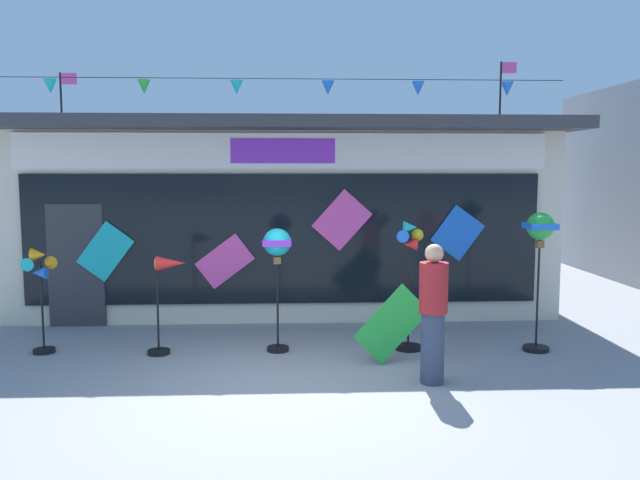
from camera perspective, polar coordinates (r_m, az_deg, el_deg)
ground_plane at (r=7.77m, az=-3.53°, el=-12.90°), size 80.00×80.00×0.00m
kite_shop_building at (r=13.21m, az=-3.16°, el=2.57°), size 9.76×6.09×4.75m
wind_spinner_far_left at (r=9.69m, az=-23.54°, el=-3.26°), size 0.43×0.30×1.48m
wind_spinner_left at (r=9.11m, az=-13.38°, el=-4.01°), size 0.56×0.31×1.38m
wind_spinner_center_left at (r=8.97m, az=-3.80°, el=-1.01°), size 0.39×0.39×1.74m
wind_spinner_center_right at (r=9.13m, az=7.93°, el=-2.60°), size 0.41×0.39×1.84m
wind_spinner_right at (r=9.45m, az=18.87°, el=-0.02°), size 0.39×0.39×1.96m
person_near_camera at (r=7.80m, az=9.98°, el=-6.37°), size 0.34×0.34×1.68m
display_kite_on_ground at (r=8.62m, az=6.37°, el=-7.39°), size 1.05×0.21×1.05m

